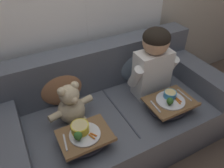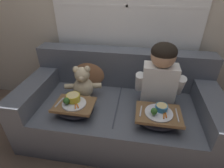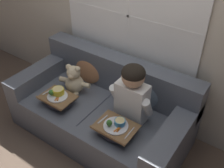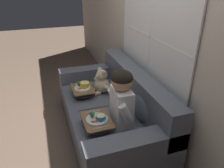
{
  "view_description": "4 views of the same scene",
  "coord_description": "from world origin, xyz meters",
  "px_view_note": "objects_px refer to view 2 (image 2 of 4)",
  "views": [
    {
      "loc": [
        -0.68,
        -1.21,
        1.75
      ],
      "look_at": [
        0.0,
        0.08,
        0.63
      ],
      "focal_mm": 35.0,
      "sensor_mm": 36.0,
      "label": 1
    },
    {
      "loc": [
        0.17,
        -1.44,
        1.54
      ],
      "look_at": [
        -0.07,
        -0.0,
        0.64
      ],
      "focal_mm": 28.0,
      "sensor_mm": 36.0,
      "label": 2
    },
    {
      "loc": [
        1.35,
        -1.69,
        2.34
      ],
      "look_at": [
        0.13,
        0.06,
        0.73
      ],
      "focal_mm": 42.0,
      "sensor_mm": 36.0,
      "label": 3
    },
    {
      "loc": [
        2.26,
        -0.7,
        1.92
      ],
      "look_at": [
        -0.01,
        0.06,
        0.72
      ],
      "focal_mm": 35.0,
      "sensor_mm": 36.0,
      "label": 4
    }
  ],
  "objects_px": {
    "child_figure": "(161,73)",
    "lap_tray_child": "(158,117)",
    "throw_pillow_behind_teddy": "(90,70)",
    "teddy_bear": "(83,84)",
    "lap_tray_teddy": "(74,107)",
    "couch": "(119,107)",
    "throw_pillow_behind_child": "(157,75)"
  },
  "relations": [
    {
      "from": "throw_pillow_behind_teddy",
      "to": "teddy_bear",
      "type": "xyz_separation_m",
      "value": [
        0.0,
        -0.27,
        -0.04
      ]
    },
    {
      "from": "throw_pillow_behind_teddy",
      "to": "lap_tray_child",
      "type": "xyz_separation_m",
      "value": [
        0.76,
        -0.54,
        -0.13
      ]
    },
    {
      "from": "throw_pillow_behind_child",
      "to": "lap_tray_teddy",
      "type": "bearing_deg",
      "value": -144.93
    },
    {
      "from": "teddy_bear",
      "to": "throw_pillow_behind_child",
      "type": "bearing_deg",
      "value": 19.21
    },
    {
      "from": "child_figure",
      "to": "teddy_bear",
      "type": "height_order",
      "value": "child_figure"
    },
    {
      "from": "lap_tray_child",
      "to": "lap_tray_teddy",
      "type": "distance_m",
      "value": 0.77
    },
    {
      "from": "couch",
      "to": "child_figure",
      "type": "height_order",
      "value": "child_figure"
    },
    {
      "from": "throw_pillow_behind_teddy",
      "to": "teddy_bear",
      "type": "distance_m",
      "value": 0.27
    },
    {
      "from": "lap_tray_teddy",
      "to": "lap_tray_child",
      "type": "bearing_deg",
      "value": -0.15
    },
    {
      "from": "throw_pillow_behind_child",
      "to": "child_figure",
      "type": "relative_size",
      "value": 0.65
    },
    {
      "from": "child_figure",
      "to": "lap_tray_teddy",
      "type": "height_order",
      "value": "child_figure"
    },
    {
      "from": "couch",
      "to": "teddy_bear",
      "type": "relative_size",
      "value": 5.09
    },
    {
      "from": "couch",
      "to": "teddy_bear",
      "type": "distance_m",
      "value": 0.47
    },
    {
      "from": "lap_tray_teddy",
      "to": "teddy_bear",
      "type": "bearing_deg",
      "value": 89.17
    },
    {
      "from": "teddy_bear",
      "to": "lap_tray_child",
      "type": "relative_size",
      "value": 0.98
    },
    {
      "from": "throw_pillow_behind_teddy",
      "to": "lap_tray_teddy",
      "type": "xyz_separation_m",
      "value": [
        -0.0,
        -0.54,
        -0.12
      ]
    },
    {
      "from": "child_figure",
      "to": "teddy_bear",
      "type": "xyz_separation_m",
      "value": [
        -0.76,
        -0.0,
        -0.2
      ]
    },
    {
      "from": "throw_pillow_behind_child",
      "to": "child_figure",
      "type": "xyz_separation_m",
      "value": [
        -0.0,
        -0.26,
        0.16
      ]
    },
    {
      "from": "throw_pillow_behind_child",
      "to": "child_figure",
      "type": "height_order",
      "value": "child_figure"
    },
    {
      "from": "throw_pillow_behind_teddy",
      "to": "lap_tray_child",
      "type": "relative_size",
      "value": 1.05
    },
    {
      "from": "throw_pillow_behind_teddy",
      "to": "teddy_bear",
      "type": "relative_size",
      "value": 1.07
    },
    {
      "from": "couch",
      "to": "lap_tray_child",
      "type": "relative_size",
      "value": 5.01
    },
    {
      "from": "couch",
      "to": "child_figure",
      "type": "xyz_separation_m",
      "value": [
        0.38,
        -0.03,
        0.47
      ]
    },
    {
      "from": "couch",
      "to": "child_figure",
      "type": "distance_m",
      "value": 0.61
    },
    {
      "from": "couch",
      "to": "lap_tray_child",
      "type": "bearing_deg",
      "value": -38.5
    },
    {
      "from": "teddy_bear",
      "to": "lap_tray_teddy",
      "type": "height_order",
      "value": "teddy_bear"
    },
    {
      "from": "throw_pillow_behind_teddy",
      "to": "couch",
      "type": "bearing_deg",
      "value": -31.74
    },
    {
      "from": "lap_tray_child",
      "to": "lap_tray_teddy",
      "type": "height_order",
      "value": "lap_tray_teddy"
    },
    {
      "from": "couch",
      "to": "throw_pillow_behind_child",
      "type": "xyz_separation_m",
      "value": [
        0.38,
        0.24,
        0.31
      ]
    },
    {
      "from": "couch",
      "to": "throw_pillow_behind_teddy",
      "type": "height_order",
      "value": "couch"
    },
    {
      "from": "child_figure",
      "to": "lap_tray_child",
      "type": "relative_size",
      "value": 1.63
    },
    {
      "from": "teddy_bear",
      "to": "couch",
      "type": "bearing_deg",
      "value": 4.44
    }
  ]
}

